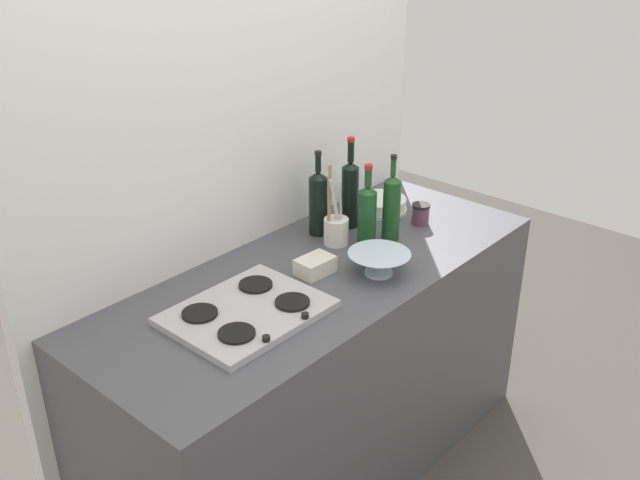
# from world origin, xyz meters

# --- Properties ---
(ground_plane) EXTENTS (6.00, 6.00, 0.00)m
(ground_plane) POSITION_xyz_m (0.00, 0.00, 0.00)
(ground_plane) COLOR #47423D
(ground_plane) RESTS_ON ground
(counter_block) EXTENTS (1.80, 0.70, 0.90)m
(counter_block) POSITION_xyz_m (0.00, 0.00, 0.45)
(counter_block) COLOR #4C4C51
(counter_block) RESTS_ON ground
(backsplash_panel) EXTENTS (1.90, 0.06, 2.53)m
(backsplash_panel) POSITION_xyz_m (0.00, 0.38, 1.27)
(backsplash_panel) COLOR white
(backsplash_panel) RESTS_ON ground
(stovetop_hob) EXTENTS (0.48, 0.37, 0.04)m
(stovetop_hob) POSITION_xyz_m (-0.37, -0.03, 0.91)
(stovetop_hob) COLOR #B2B2B7
(stovetop_hob) RESTS_ON counter_block
(plate_stack) EXTENTS (0.21, 0.21, 0.06)m
(plate_stack) POSITION_xyz_m (0.56, 0.16, 0.93)
(plate_stack) COLOR white
(plate_stack) RESTS_ON counter_block
(wine_bottle_leftmost) EXTENTS (0.07, 0.07, 0.37)m
(wine_bottle_leftmost) POSITION_xyz_m (0.36, 0.16, 1.04)
(wine_bottle_leftmost) COLOR black
(wine_bottle_leftmost) RESTS_ON counter_block
(wine_bottle_mid_left) EXTENTS (0.07, 0.07, 0.34)m
(wine_bottle_mid_left) POSITION_xyz_m (0.37, -0.03, 1.03)
(wine_bottle_mid_left) COLOR #19471E
(wine_bottle_mid_left) RESTS_ON counter_block
(wine_bottle_mid_right) EXTENTS (0.07, 0.07, 0.34)m
(wine_bottle_mid_right) POSITION_xyz_m (0.22, 0.21, 1.03)
(wine_bottle_mid_right) COLOR black
(wine_bottle_mid_right) RESTS_ON counter_block
(wine_bottle_rightmost) EXTENTS (0.07, 0.07, 0.31)m
(wine_bottle_rightmost) POSITION_xyz_m (0.28, 0.02, 1.02)
(wine_bottle_rightmost) COLOR #19471E
(wine_bottle_rightmost) RESTS_ON counter_block
(mixing_bowl) EXTENTS (0.22, 0.22, 0.08)m
(mixing_bowl) POSITION_xyz_m (0.12, -0.17, 0.94)
(mixing_bowl) COLOR silver
(mixing_bowl) RESTS_ON counter_block
(butter_dish) EXTENTS (0.14, 0.10, 0.06)m
(butter_dish) POSITION_xyz_m (-0.03, 0.00, 0.93)
(butter_dish) COLOR silver
(butter_dish) RESTS_ON counter_block
(utensil_crock) EXTENTS (0.09, 0.09, 0.31)m
(utensil_crock) POSITION_xyz_m (0.20, 0.10, 0.96)
(utensil_crock) COLOR silver
(utensil_crock) RESTS_ON counter_block
(condiment_jar_front) EXTENTS (0.07, 0.07, 0.08)m
(condiment_jar_front) POSITION_xyz_m (0.56, -0.04, 0.94)
(condiment_jar_front) COLOR #66384C
(condiment_jar_front) RESTS_ON counter_block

